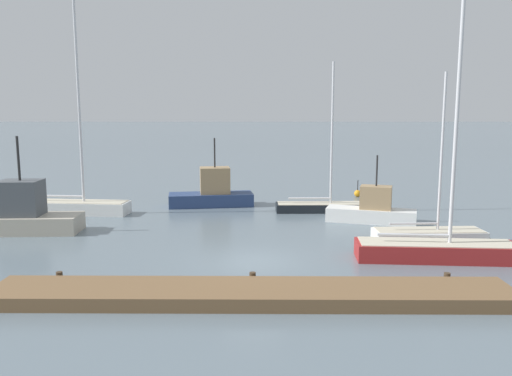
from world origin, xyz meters
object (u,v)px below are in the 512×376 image
Objects in this scene: sailboat_3 at (436,247)px; fishing_boat_0 at (372,210)px; sailboat_2 at (323,205)px; sailboat_1 at (76,204)px; channel_buoy_0 at (358,193)px; fishing_boat_2 at (18,215)px; sailboat_0 at (429,233)px; fishing_boat_1 at (212,193)px.

sailboat_3 is 7.79m from fishing_boat_0.
fishing_boat_0 is (2.52, -3.28, 0.29)m from sailboat_2.
sailboat_1 is 22.18m from sailboat_3.
sailboat_3 is 8.99× the size of channel_buoy_0.
fishing_boat_2 is (-1.32, -5.11, 0.29)m from sailboat_1.
sailboat_0 reaches higher than fishing_boat_1.
fishing_boat_1 is (8.54, 2.87, 0.26)m from sailboat_1.
sailboat_1 is at bearing 72.70° from fishing_boat_2.
fishing_boat_0 is 20.06m from fishing_boat_2.
sailboat_1 is at bearing -178.42° from sailboat_2.
sailboat_0 is 4.89m from fishing_boat_0.
sailboat_2 is 0.83× the size of sailboat_3.
sailboat_0 reaches higher than channel_buoy_0.
fishing_boat_0 is (-1.18, 7.70, 0.17)m from sailboat_3.
sailboat_1 is at bearing -160.97° from channel_buoy_0.
fishing_boat_1 is at bearing 163.52° from sailboat_2.
sailboat_0 is 8.94m from sailboat_2.
fishing_boat_1 is 4.66× the size of channel_buoy_0.
sailboat_1 is 2.54× the size of fishing_boat_0.
fishing_boat_1 is (-11.20, 12.98, 0.34)m from sailboat_3.
sailboat_3 is at bearing -64.34° from fishing_boat_0.
fishing_boat_0 is 0.78× the size of fishing_boat_2.
sailboat_0 is 1.57× the size of fishing_boat_0.
sailboat_0 is at bearing -85.63° from channel_buoy_0.
fishing_boat_1 is 12.68m from fishing_boat_2.
channel_buoy_0 is (-0.32, 16.81, -0.31)m from sailboat_3.
fishing_boat_0 is 0.90× the size of fishing_boat_1.
sailboat_3 is at bearing -72.91° from sailboat_2.
sailboat_2 is at bearing -23.45° from fishing_boat_1.
fishing_boat_2 is at bearing -150.35° from channel_buoy_0.
channel_buoy_0 is at bearing 26.82° from fishing_boat_2.
sailboat_2 is at bearing 8.20° from sailboat_1.
sailboat_2 reaches higher than sailboat_0.
sailboat_1 reaches higher than fishing_boat_0.
fishing_boat_0 is 4.17× the size of channel_buoy_0.
sailboat_0 is 15.43m from fishing_boat_1.
sailboat_2 is 1.60× the size of fishing_boat_1.
fishing_boat_0 is at bearing -95.41° from channel_buoy_0.
sailboat_0 is 1.40× the size of fishing_boat_1.
fishing_boat_1 is 11.55m from channel_buoy_0.
sailboat_2 is at bearing 144.41° from fishing_boat_0.
sailboat_0 reaches higher than fishing_boat_2.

